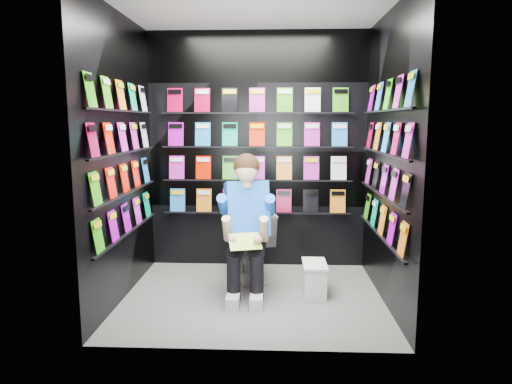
{
  "coord_description": "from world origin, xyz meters",
  "views": [
    {
      "loc": [
        0.2,
        -4.06,
        1.63
      ],
      "look_at": [
        0.02,
        0.15,
        0.97
      ],
      "focal_mm": 32.0,
      "sensor_mm": 36.0,
      "label": 1
    }
  ],
  "objects": [
    {
      "name": "wall_right",
      "position": [
        1.2,
        0.0,
        1.3
      ],
      "size": [
        0.04,
        2.0,
        2.6
      ],
      "primitive_type": "cube",
      "color": "black",
      "rests_on": "floor"
    },
    {
      "name": "wall_left",
      "position": [
        -1.2,
        0.0,
        1.3
      ],
      "size": [
        0.04,
        2.0,
        2.6
      ],
      "primitive_type": "cube",
      "color": "black",
      "rests_on": "floor"
    },
    {
      "name": "comics_back",
      "position": [
        0.0,
        0.97,
        1.31
      ],
      "size": [
        2.1,
        0.06,
        1.37
      ],
      "primitive_type": null,
      "color": "red",
      "rests_on": "wall_back"
    },
    {
      "name": "floor",
      "position": [
        0.0,
        0.0,
        0.0
      ],
      "size": [
        2.4,
        2.4,
        0.0
      ],
      "primitive_type": "plane",
      "color": "slate",
      "rests_on": "ground"
    },
    {
      "name": "longbox_lid",
      "position": [
        0.58,
        0.11,
        0.29
      ],
      "size": [
        0.22,
        0.39,
        0.03
      ],
      "primitive_type": "cube",
      "rotation": [
        0.0,
        0.0,
        0.0
      ],
      "color": "white",
      "rests_on": "longbox"
    },
    {
      "name": "wall_back",
      "position": [
        0.0,
        1.0,
        1.3
      ],
      "size": [
        2.4,
        0.04,
        2.6
      ],
      "primitive_type": "cube",
      "color": "black",
      "rests_on": "floor"
    },
    {
      "name": "ceiling",
      "position": [
        0.0,
        0.0,
        2.6
      ],
      "size": [
        2.4,
        2.4,
        0.0
      ],
      "primitive_type": "plane",
      "color": "white",
      "rests_on": "floor"
    },
    {
      "name": "longbox",
      "position": [
        0.58,
        0.11,
        0.14
      ],
      "size": [
        0.2,
        0.37,
        0.28
      ],
      "primitive_type": "cube",
      "rotation": [
        0.0,
        0.0,
        0.0
      ],
      "color": "white",
      "rests_on": "floor"
    },
    {
      "name": "toilet",
      "position": [
        -0.06,
        0.56,
        0.37
      ],
      "size": [
        0.6,
        0.83,
        0.73
      ],
      "primitive_type": "imported",
      "rotation": [
        0.0,
        0.0,
        3.4
      ],
      "color": "white",
      "rests_on": "floor"
    },
    {
      "name": "comics_right",
      "position": [
        1.17,
        0.0,
        1.31
      ],
      "size": [
        0.06,
        1.7,
        1.37
      ],
      "primitive_type": null,
      "color": "red",
      "rests_on": "wall_right"
    },
    {
      "name": "reader",
      "position": [
        -0.06,
        0.18,
        0.79
      ],
      "size": [
        0.73,
        0.91,
        1.46
      ],
      "primitive_type": null,
      "rotation": [
        0.0,
        0.0,
        0.26
      ],
      "color": "blue",
      "rests_on": "toilet"
    },
    {
      "name": "comics_left",
      "position": [
        -1.17,
        0.0,
        1.31
      ],
      "size": [
        0.06,
        1.7,
        1.37
      ],
      "primitive_type": null,
      "color": "red",
      "rests_on": "wall_left"
    },
    {
      "name": "held_comic",
      "position": [
        -0.06,
        -0.17,
        0.58
      ],
      "size": [
        0.31,
        0.23,
        0.12
      ],
      "primitive_type": "cube",
      "rotation": [
        -0.96,
        0.0,
        0.26
      ],
      "color": "green",
      "rests_on": "reader"
    },
    {
      "name": "wall_front",
      "position": [
        0.0,
        -1.0,
        1.3
      ],
      "size": [
        2.4,
        0.04,
        2.6
      ],
      "primitive_type": "cube",
      "color": "black",
      "rests_on": "floor"
    }
  ]
}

